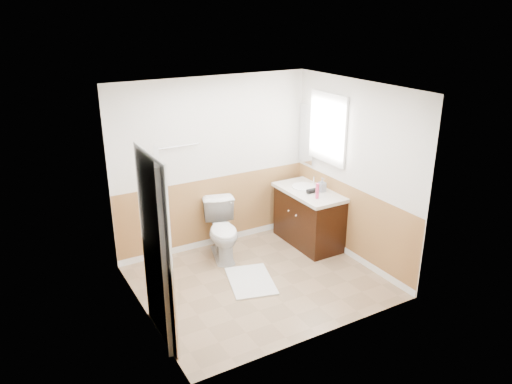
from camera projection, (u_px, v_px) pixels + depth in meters
floor at (259, 281)px, 6.42m from camera, size 3.00×3.00×0.00m
ceiling at (259, 89)px, 5.54m from camera, size 3.00×3.00×0.00m
wall_back at (214, 164)px, 7.03m from camera, size 3.00×0.00×3.00m
wall_front at (324, 232)px, 4.92m from camera, size 3.00×0.00×3.00m
wall_left at (139, 217)px, 5.28m from camera, size 0.00×3.00×3.00m
wall_right at (354, 173)px, 6.68m from camera, size 0.00×3.00×3.00m
wainscot_back at (216, 213)px, 7.29m from camera, size 3.00×0.00×3.00m
wainscot_front at (320, 295)px, 5.20m from camera, size 3.00×0.00×3.00m
wainscot_left at (145, 277)px, 5.55m from camera, size 0.00×2.60×2.60m
wainscot_right at (350, 223)px, 6.94m from camera, size 0.00×2.60×2.60m
toilet at (223, 231)px, 6.93m from camera, size 0.65×0.89×0.81m
bath_mat at (251, 281)px, 6.41m from camera, size 0.75×0.92×0.02m
vanity_cabinet at (309, 218)px, 7.33m from camera, size 0.55×1.10×0.80m
vanity_knob_left at (296, 216)px, 7.06m from camera, size 0.03×0.03×0.03m
vanity_knob_right at (288, 211)px, 7.22m from camera, size 0.03×0.03×0.03m
countertop at (309, 192)px, 7.18m from camera, size 0.60×1.15×0.05m
sink_basin at (304, 187)px, 7.29m from camera, size 0.36×0.36×0.02m
faucet at (314, 181)px, 7.36m from camera, size 0.02×0.02×0.14m
lotion_bottle at (317, 191)px, 6.84m from camera, size 0.05×0.05×0.22m
soap_dispenser at (322, 185)px, 7.09m from camera, size 0.10×0.10×0.21m
hair_dryer_body at (311, 191)px, 7.06m from camera, size 0.14×0.07×0.07m
hair_dryer_handle at (310, 193)px, 7.05m from camera, size 0.03×0.03×0.07m
mirror_panel at (307, 134)px, 7.45m from camera, size 0.02×0.35×0.90m
window_frame at (328, 128)px, 6.96m from camera, size 0.04×0.80×1.00m
window_glass at (329, 128)px, 6.97m from camera, size 0.01×0.70×0.90m
door at (163, 250)px, 5.04m from camera, size 0.29×0.78×2.04m
door_frame at (156, 251)px, 5.01m from camera, size 0.02×0.92×2.10m
door_knob at (159, 243)px, 5.36m from camera, size 0.06×0.06×0.06m
towel_bar at (177, 147)px, 6.61m from camera, size 0.62×0.02×0.02m
tp_holder_bar at (211, 203)px, 7.12m from camera, size 0.14×0.02×0.02m
tp_roll at (211, 203)px, 7.12m from camera, size 0.10×0.11×0.11m
tp_sheet at (211, 210)px, 7.16m from camera, size 0.10×0.01×0.16m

